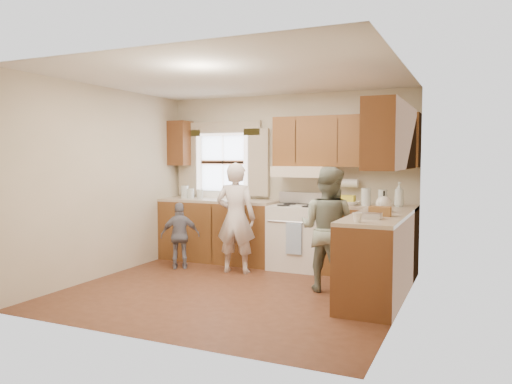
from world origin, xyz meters
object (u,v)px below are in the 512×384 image
at_px(woman_left, 236,218).
at_px(stove, 299,236).
at_px(woman_right, 328,229).
at_px(child, 180,236).

bearing_deg(woman_left, stove, -148.45).
distance_m(woman_right, child, 2.26).
relative_size(woman_left, woman_right, 1.03).
bearing_deg(child, woman_right, 141.48).
height_order(woman_left, child, woman_left).
bearing_deg(stove, woman_left, -140.25).
bearing_deg(child, stove, 173.00).
xyz_separation_m(woman_right, child, (-2.23, 0.28, -0.26)).
bearing_deg(child, woman_left, 155.95).
xyz_separation_m(stove, woman_right, (0.70, -0.97, 0.27)).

